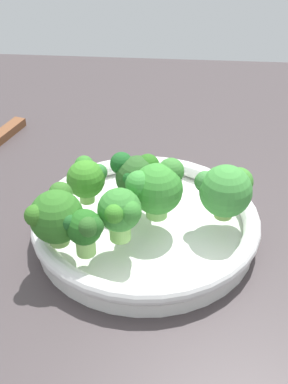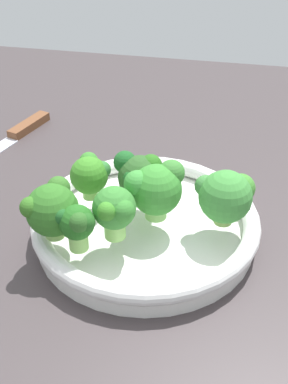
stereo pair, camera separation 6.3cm
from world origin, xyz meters
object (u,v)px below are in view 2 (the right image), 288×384
at_px(broccoli_floret_1, 226,196).
at_px(broccoli_floret_3, 90,174).
at_px(bowl, 144,223).
at_px(broccoli_floret_2, 52,209).
at_px(broccoli_floret_6, 140,176).
at_px(knife, 12,137).
at_px(broccoli_floret_0, 157,188).
at_px(broccoli_floret_4, 115,210).
at_px(broccoli_floret_5, 77,224).

bearing_deg(broccoli_floret_1, broccoli_floret_3, 84.26).
xyz_separation_m(bowl, broccoli_floret_2, (-0.07, 0.10, 0.06)).
xyz_separation_m(broccoli_floret_3, broccoli_floret_6, (0.01, -0.07, 0.00)).
xyz_separation_m(broccoli_floret_6, knife, (0.19, 0.27, -0.07)).
height_order(broccoli_floret_0, broccoli_floret_6, broccoli_floret_0).
relative_size(broccoli_floret_1, broccoli_floret_4, 1.09).
height_order(broccoli_floret_3, broccoli_floret_6, broccoli_floret_6).
bearing_deg(bowl, broccoli_floret_3, 76.04).
height_order(broccoli_floret_6, knife, broccoli_floret_6).
height_order(broccoli_floret_5, broccoli_floret_6, broccoli_floret_6).
xyz_separation_m(broccoli_floret_1, broccoli_floret_3, (0.02, 0.18, -0.00)).
bearing_deg(broccoli_floret_3, broccoli_floret_2, 167.52).
height_order(broccoli_floret_4, broccoli_floret_5, broccoli_floret_4).
bearing_deg(broccoli_floret_6, broccoli_floret_0, -136.99).
bearing_deg(broccoli_floret_0, broccoli_floret_5, 136.88).
height_order(broccoli_floret_2, broccoli_floret_5, broccoli_floret_2).
bearing_deg(bowl, broccoli_floret_2, 126.00).
bearing_deg(broccoli_floret_5, broccoli_floret_0, -43.12).
bearing_deg(broccoli_floret_5, broccoli_floret_1, -61.16).
distance_m(broccoli_floret_2, broccoli_floret_6, 0.13).
bearing_deg(knife, bowl, -126.95).
bearing_deg(broccoli_floret_3, broccoli_floret_0, -105.03).
relative_size(broccoli_floret_5, broccoli_floret_6, 0.85).
distance_m(broccoli_floret_4, broccoli_floret_6, 0.08).
bearing_deg(bowl, broccoli_floret_5, 146.08).
relative_size(broccoli_floret_3, broccoli_floret_5, 1.02).
relative_size(broccoli_floret_4, broccoli_floret_5, 1.16).
height_order(broccoli_floret_4, knife, broccoli_floret_4).
xyz_separation_m(broccoli_floret_5, broccoli_floret_6, (0.11, -0.05, 0.00)).
distance_m(broccoli_floret_0, broccoli_floret_6, 0.04).
bearing_deg(broccoli_floret_4, knife, 43.84).
bearing_deg(broccoli_floret_1, knife, 61.17).
height_order(broccoli_floret_1, broccoli_floret_2, broccoli_floret_1).
bearing_deg(broccoli_floret_4, broccoli_floret_5, 128.42).
bearing_deg(broccoli_floret_0, knife, 53.89).
distance_m(broccoli_floret_0, broccoli_floret_4, 0.07).
bearing_deg(broccoli_floret_0, broccoli_floret_1, -85.15).
xyz_separation_m(broccoli_floret_0, broccoli_floret_2, (-0.06, 0.11, -0.00)).
relative_size(broccoli_floret_0, broccoli_floret_6, 1.07).
distance_m(bowl, knife, 0.35).
bearing_deg(broccoli_floret_4, broccoli_floret_0, -37.13).
height_order(broccoli_floret_1, broccoli_floret_5, broccoli_floret_1).
relative_size(bowl, broccoli_floret_2, 4.24).
relative_size(bowl, broccoli_floret_6, 4.30).
height_order(broccoli_floret_5, knife, broccoli_floret_5).
height_order(bowl, broccoli_floret_5, broccoli_floret_5).
distance_m(broccoli_floret_3, broccoli_floret_4, 0.09).
distance_m(broccoli_floret_4, knife, 0.38).
bearing_deg(broccoli_floret_2, broccoli_floret_4, -81.55).
distance_m(bowl, broccoli_floret_1, 0.12).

